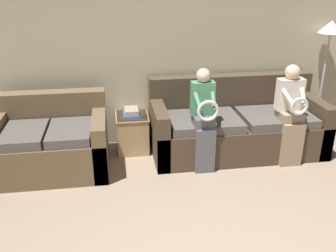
{
  "coord_description": "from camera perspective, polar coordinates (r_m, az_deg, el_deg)",
  "views": [
    {
      "loc": [
        -0.78,
        -1.69,
        2.27
      ],
      "look_at": [
        -0.24,
        1.89,
        0.75
      ],
      "focal_mm": 40.0,
      "sensor_mm": 36.0,
      "label": 1
    }
  ],
  "objects": [
    {
      "name": "wall_back",
      "position": [
        5.04,
        0.48,
        11.42
      ],
      "size": [
        7.55,
        0.06,
        2.55
      ],
      "color": "#BCB293",
      "rests_on": "ground_plane"
    },
    {
      "name": "side_shelf",
      "position": [
        5.02,
        -5.43,
        -0.94
      ],
      "size": [
        0.42,
        0.47,
        0.5
      ],
      "color": "tan",
      "rests_on": "ground_plane"
    },
    {
      "name": "child_left_seated",
      "position": [
        4.41,
        5.48,
        1.57
      ],
      "size": [
        0.28,
        0.37,
        1.22
      ],
      "color": "#56565B",
      "rests_on": "ground_plane"
    },
    {
      "name": "couch_side",
      "position": [
        4.71,
        -17.45,
        -2.64
      ],
      "size": [
        1.34,
        0.94,
        0.88
      ],
      "color": "brown",
      "rests_on": "ground_plane"
    },
    {
      "name": "couch_main",
      "position": [
        5.04,
        10.29,
        -0.09
      ],
      "size": [
        2.23,
        0.93,
        0.96
      ],
      "color": "#473828",
      "rests_on": "ground_plane"
    },
    {
      "name": "floor_lamp",
      "position": [
        5.53,
        23.35,
        11.86
      ],
      "size": [
        0.33,
        0.33,
        1.65
      ],
      "color": "#2D2B28",
      "rests_on": "ground_plane"
    },
    {
      "name": "book_stack",
      "position": [
        4.91,
        -5.58,
        2.11
      ],
      "size": [
        0.21,
        0.27,
        0.09
      ],
      "color": "#33569E",
      "rests_on": "side_shelf"
    },
    {
      "name": "child_right_seated",
      "position": [
        4.79,
        18.23,
        2.2
      ],
      "size": [
        0.32,
        0.38,
        1.23
      ],
      "color": "gray",
      "rests_on": "ground_plane"
    }
  ]
}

